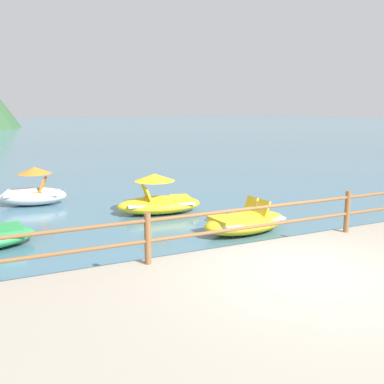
{
  "coord_description": "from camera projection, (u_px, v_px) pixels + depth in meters",
  "views": [
    {
      "loc": [
        -4.81,
        -5.48,
        3.2
      ],
      "look_at": [
        0.12,
        5.0,
        0.9
      ],
      "focal_mm": 40.16,
      "sensor_mm": 36.0,
      "label": 1
    }
  ],
  "objects": [
    {
      "name": "ground_plane",
      "position": [
        42.0,
        140.0,
        42.99
      ],
      "size": [
        200.0,
        200.0,
        0.0
      ],
      "primitive_type": "plane",
      "color": "#477084"
    },
    {
      "name": "dock_railing",
      "position": [
        259.0,
        219.0,
        8.68
      ],
      "size": [
        23.92,
        0.12,
        0.95
      ],
      "color": "brown",
      "rests_on": "promenade_dock"
    },
    {
      "name": "pedal_boat_1",
      "position": [
        245.0,
        222.0,
        11.07
      ],
      "size": [
        2.52,
        1.45,
        0.87
      ],
      "color": "yellow",
      "rests_on": "ground"
    },
    {
      "name": "pedal_boat_2",
      "position": [
        159.0,
        200.0,
        13.12
      ],
      "size": [
        2.74,
        1.7,
        1.22
      ],
      "color": "yellow",
      "rests_on": "ground"
    },
    {
      "name": "pedal_boat_4",
      "position": [
        33.0,
        192.0,
        14.23
      ],
      "size": [
        2.35,
        1.62,
        1.26
      ],
      "color": "white",
      "rests_on": "ground"
    }
  ]
}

